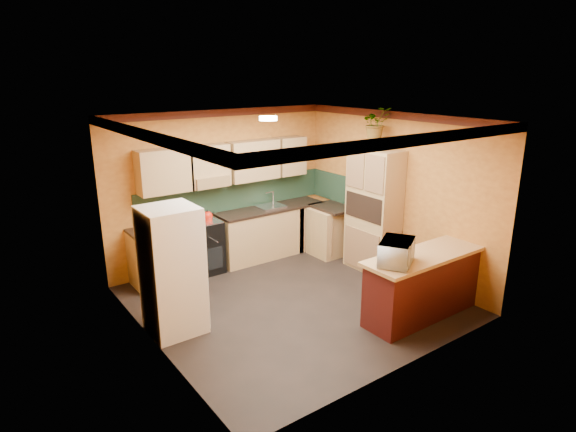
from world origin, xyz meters
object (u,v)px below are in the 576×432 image
at_px(breakfast_bar, 422,287).
at_px(microwave, 397,252).
at_px(base_cabinets_back, 235,240).
at_px(pantry, 373,211).
at_px(stove, 203,247).
at_px(fridge, 172,271).

xyz_separation_m(breakfast_bar, microwave, (-0.58, 0.00, 0.65)).
bearing_deg(base_cabinets_back, pantry, -41.58).
bearing_deg(breakfast_bar, stove, 118.89).
height_order(stove, breakfast_bar, stove).
distance_m(stove, breakfast_bar, 3.67).
distance_m(base_cabinets_back, fridge, 2.42).
relative_size(base_cabinets_back, microwave, 6.39).
bearing_deg(breakfast_bar, pantry, 68.04).
xyz_separation_m(fridge, microwave, (2.37, -1.65, 0.24)).
xyz_separation_m(fridge, breakfast_bar, (2.95, -1.65, -0.41)).
bearing_deg(microwave, fridge, 113.04).
xyz_separation_m(base_cabinets_back, microwave, (0.57, -3.21, 0.65)).
bearing_deg(pantry, breakfast_bar, -111.96).
bearing_deg(pantry, fridge, 179.39).
relative_size(stove, microwave, 1.59).
relative_size(fridge, breakfast_bar, 0.94).
height_order(fridge, pantry, pantry).
relative_size(pantry, breakfast_bar, 1.17).
relative_size(breakfast_bar, microwave, 3.15).
xyz_separation_m(base_cabinets_back, breakfast_bar, (1.15, -3.21, 0.00)).
bearing_deg(microwave, stove, 78.33).
distance_m(base_cabinets_back, microwave, 3.32).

